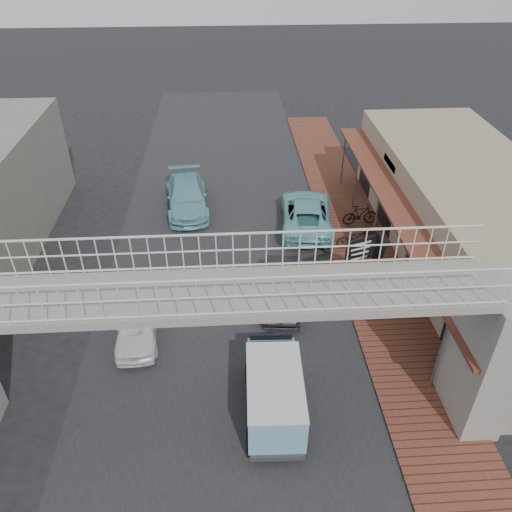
{
  "coord_description": "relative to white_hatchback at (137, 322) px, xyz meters",
  "views": [
    {
      "loc": [
        0.38,
        -13.83,
        13.18
      ],
      "look_at": [
        1.38,
        2.4,
        1.8
      ],
      "focal_mm": 35.0,
      "sensor_mm": 36.0,
      "label": 1
    }
  ],
  "objects": [
    {
      "name": "motorcycle_near",
      "position": [
        9.38,
        5.28,
        -0.03
      ],
      "size": [
        1.99,
        1.0,
        1.0
      ],
      "primitive_type": "imported",
      "rotation": [
        0.0,
        0.0,
        1.75
      ],
      "color": "black",
      "rests_on": "sidewalk"
    },
    {
      "name": "motorcycle_far",
      "position": [
        10.05,
        7.25,
        0.0
      ],
      "size": [
        1.81,
        0.67,
        1.06
      ],
      "primitive_type": "imported",
      "rotation": [
        0.0,
        0.0,
        1.67
      ],
      "color": "black",
      "rests_on": "sidewalk"
    },
    {
      "name": "sidewalk",
      "position": [
        9.67,
        2.92,
        -0.58
      ],
      "size": [
        3.0,
        40.0,
        0.1
      ],
      "primitive_type": "cube",
      "color": "brown",
      "rests_on": "ground"
    },
    {
      "name": "dark_sedan",
      "position": [
        5.55,
        1.65,
        0.02
      ],
      "size": [
        1.74,
        4.04,
        1.29
      ],
      "primitive_type": "imported",
      "rotation": [
        0.0,
        0.0,
        -0.1
      ],
      "color": "black",
      "rests_on": "ground"
    },
    {
      "name": "angkot_van",
      "position": [
        4.72,
        -3.88,
        0.54
      ],
      "size": [
        1.85,
        3.83,
        1.85
      ],
      "rotation": [
        0.0,
        0.0,
        -0.03
      ],
      "color": "black",
      "rests_on": "ground"
    },
    {
      "name": "white_hatchback",
      "position": [
        0.0,
        0.0,
        0.0
      ],
      "size": [
        1.74,
        3.8,
        1.26
      ],
      "primitive_type": "imported",
      "rotation": [
        0.0,
        0.0,
        0.07
      ],
      "color": "white",
      "rests_on": "ground"
    },
    {
      "name": "arrow_sign",
      "position": [
        9.15,
        1.38,
        2.12
      ],
      "size": [
        1.99,
        1.33,
        3.29
      ],
      "rotation": [
        0.0,
        0.0,
        0.32
      ],
      "color": "#59595B",
      "rests_on": "sidewalk"
    },
    {
      "name": "shophouse_row",
      "position": [
        14.14,
        3.92,
        1.38
      ],
      "size": [
        7.2,
        18.0,
        4.0
      ],
      "color": "gray",
      "rests_on": "ground"
    },
    {
      "name": "footbridge",
      "position": [
        3.17,
        -4.08,
        2.55
      ],
      "size": [
        16.4,
        2.4,
        6.34
      ],
      "color": "gray",
      "rests_on": "ground"
    },
    {
      "name": "angkot_far",
      "position": [
        1.35,
        9.55,
        0.1
      ],
      "size": [
        2.54,
        5.21,
        1.46
      ],
      "primitive_type": "imported",
      "rotation": [
        0.0,
        0.0,
        0.1
      ],
      "color": "#6BADBB",
      "rests_on": "ground"
    },
    {
      "name": "ground",
      "position": [
        3.17,
        -0.08,
        -0.63
      ],
      "size": [
        120.0,
        120.0,
        0.0
      ],
      "primitive_type": "plane",
      "color": "black",
      "rests_on": "ground"
    },
    {
      "name": "street_clock",
      "position": [
        10.67,
        -4.85,
        1.73
      ],
      "size": [
        0.68,
        0.56,
        2.73
      ],
      "rotation": [
        0.0,
        0.0,
        -0.06
      ],
      "color": "#59595B",
      "rests_on": "sidewalk"
    },
    {
      "name": "road_strip",
      "position": [
        3.17,
        -0.08,
        -0.63
      ],
      "size": [
        10.0,
        60.0,
        0.01
      ],
      "primitive_type": "cube",
      "color": "black",
      "rests_on": "ground"
    },
    {
      "name": "angkot_curb",
      "position": [
        7.37,
        7.43,
        0.1
      ],
      "size": [
        2.95,
        5.46,
        1.45
      ],
      "primitive_type": "imported",
      "rotation": [
        0.0,
        0.0,
        3.04
      ],
      "color": "#6EBCBF",
      "rests_on": "ground"
    }
  ]
}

